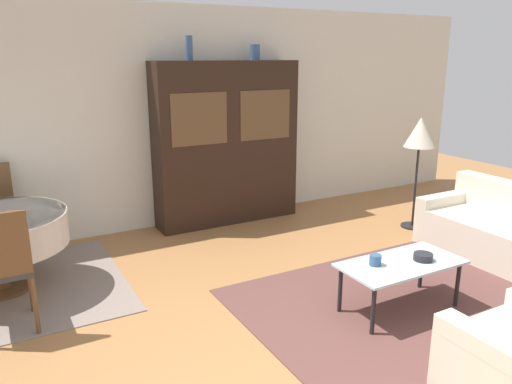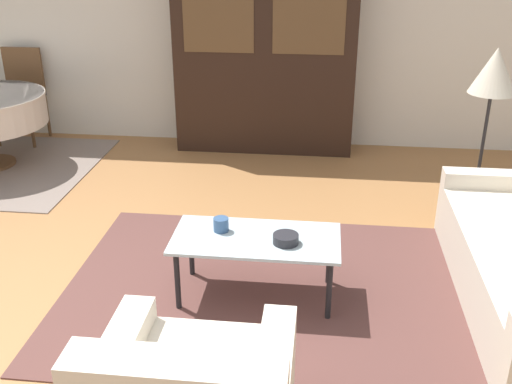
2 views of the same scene
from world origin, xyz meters
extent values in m
plane|color=#9E6B3D|center=(0.00, 0.00, 0.00)|extent=(14.00, 14.00, 0.00)
cube|color=beige|center=(0.00, 3.63, 1.35)|extent=(10.00, 0.06, 2.70)
cube|color=brown|center=(1.19, 0.58, 0.01)|extent=(2.75, 2.05, 0.01)
cube|color=gray|center=(-1.84, 2.47, 0.01)|extent=(2.08, 1.90, 0.01)
cube|color=beige|center=(2.84, 1.55, 0.48)|extent=(0.84, 0.16, 0.12)
cube|color=beige|center=(0.61, -0.75, 0.47)|extent=(0.16, 0.81, 0.12)
cylinder|color=black|center=(0.63, 0.30, 0.21)|extent=(0.04, 0.04, 0.41)
cylinder|color=black|center=(1.57, 0.30, 0.21)|extent=(0.04, 0.04, 0.41)
cylinder|color=black|center=(0.63, 0.71, 0.21)|extent=(0.04, 0.04, 0.41)
cylinder|color=black|center=(1.57, 0.71, 0.21)|extent=(0.04, 0.04, 0.41)
cube|color=silver|center=(1.10, 0.51, 0.43)|extent=(1.06, 0.53, 0.02)
cube|color=black|center=(0.86, 3.38, 1.02)|extent=(1.86, 0.41, 2.04)
cube|color=brown|center=(0.42, 3.17, 1.38)|extent=(0.71, 0.01, 0.61)
cube|color=brown|center=(1.31, 3.17, 1.38)|extent=(0.71, 0.01, 0.61)
cylinder|color=brown|center=(-1.85, 2.52, 0.03)|extent=(0.48, 0.48, 0.03)
cylinder|color=brown|center=(-1.85, 2.52, 0.22)|extent=(0.14, 0.14, 0.42)
cylinder|color=brown|center=(-1.65, 1.97, 0.25)|extent=(0.04, 0.04, 0.48)
cylinder|color=brown|center=(-1.65, 1.57, 0.25)|extent=(0.04, 0.04, 0.48)
cube|color=#333338|center=(-1.85, 1.77, 0.51)|extent=(0.44, 0.44, 0.04)
cylinder|color=brown|center=(-1.65, 3.08, 0.25)|extent=(0.04, 0.04, 0.48)
cylinder|color=brown|center=(-1.65, 3.48, 0.25)|extent=(0.04, 0.04, 0.48)
cylinder|color=black|center=(2.80, 2.00, 0.01)|extent=(0.28, 0.28, 0.02)
cylinder|color=black|center=(2.80, 2.00, 0.54)|extent=(0.03, 0.03, 1.03)
cone|color=beige|center=(2.80, 2.00, 1.21)|extent=(0.37, 0.37, 0.36)
cylinder|color=#33517A|center=(0.86, 0.57, 0.48)|extent=(0.10, 0.10, 0.09)
cylinder|color=#232328|center=(1.29, 0.45, 0.47)|extent=(0.16, 0.16, 0.06)
cylinder|color=#33517A|center=(0.40, 3.38, 2.18)|extent=(0.08, 0.08, 0.28)
cylinder|color=#33517A|center=(1.27, 3.38, 2.14)|extent=(0.13, 0.13, 0.19)
camera|label=1|loc=(-1.83, -2.29, 2.11)|focal=35.00mm
camera|label=2|loc=(1.48, -2.81, 2.24)|focal=42.00mm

